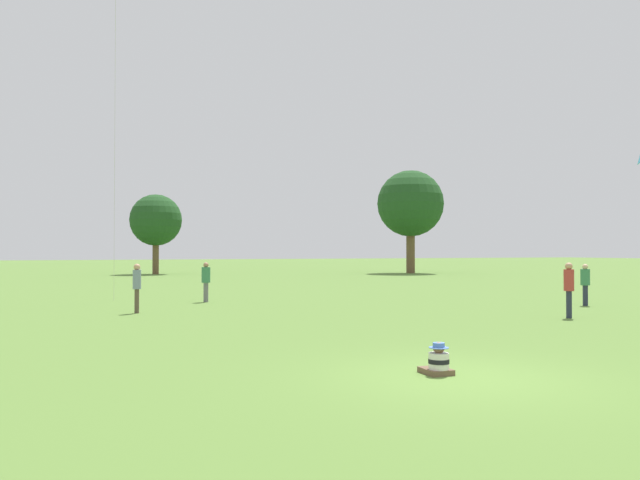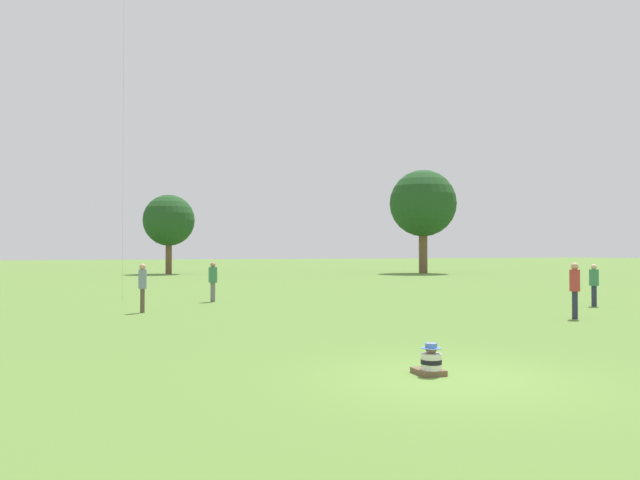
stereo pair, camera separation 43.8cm
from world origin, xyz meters
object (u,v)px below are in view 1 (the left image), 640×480
Objects in this scene: seated_toddler at (438,362)px; person_standing_3 at (137,283)px; person_standing_1 at (206,278)px; distant_tree_1 at (410,204)px; person_standing_2 at (569,284)px; person_standing_4 at (585,281)px; distant_tree_0 at (156,220)px.

person_standing_3 is (-3.66, 13.31, 0.84)m from seated_toddler.
distant_tree_1 is at bearing -46.62° from person_standing_1.
person_standing_2 is 0.18× the size of distant_tree_1.
person_standing_2 is at bearing 103.57° from person_standing_3.
distant_tree_1 is (12.45, 33.96, 5.80)m from person_standing_4.
distant_tree_0 is at bearing -6.42° from person_standing_1.
distant_tree_1 reaches higher than person_standing_3.
person_standing_2 is (9.53, -10.91, 0.09)m from person_standing_1.
seated_toddler is 13.83m from person_standing_3.
distant_tree_0 reaches higher than person_standing_4.
person_standing_2 reaches higher than person_standing_1.
person_standing_1 is 33.76m from distant_tree_0.
person_standing_2 is 5.23m from person_standing_4.
person_standing_4 is at bearing -110.13° from distant_tree_1.
distant_tree_1 reaches higher than person_standing_4.
person_standing_1 is at bearing -121.12° from person_standing_2.
person_standing_1 is at bearing -178.38° from person_standing_3.
seated_toddler is 11.09m from person_standing_2.
person_standing_1 is 14.48m from person_standing_2.
distant_tree_1 is at bearing 178.37° from person_standing_3.
person_standing_3 is 37.87m from distant_tree_0.
person_standing_2 reaches higher than person_standing_4.
distant_tree_0 is at bearing 163.15° from distant_tree_1.
distant_tree_0 is (2.64, 33.42, 4.04)m from person_standing_1.
person_standing_2 reaches higher than person_standing_3.
person_standing_4 is (13.25, 9.45, 0.76)m from seated_toddler.
distant_tree_1 is at bearing 61.93° from seated_toddler.
seated_toddler is 17.11m from person_standing_1.
person_standing_1 is at bearing -134.72° from distant_tree_1.
distant_tree_1 is at bearing 69.90° from person_standing_4.
distant_tree_0 is (5.93, 37.19, 3.98)m from person_standing_3.
person_standing_4 is at bearing 119.78° from person_standing_3.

